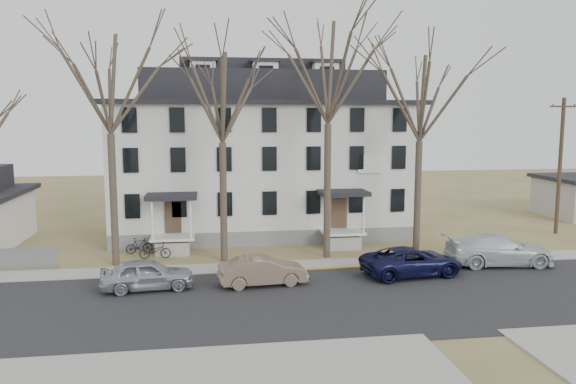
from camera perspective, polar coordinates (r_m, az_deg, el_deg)
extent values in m
plane|color=olive|center=(23.99, 6.71, -12.35)|extent=(120.00, 120.00, 0.00)
cube|color=#27272A|center=(25.81, 5.53, -10.88)|extent=(120.00, 10.00, 0.04)
cube|color=#A09F97|center=(31.42, 2.86, -7.47)|extent=(120.00, 2.00, 0.08)
cube|color=gold|center=(31.93, 12.09, -7.38)|extent=(14.00, 0.25, 0.06)
cube|color=slate|center=(40.67, -2.68, -3.26)|extent=(20.00, 10.00, 1.00)
cube|color=silver|center=(40.06, -2.72, 3.07)|extent=(20.00, 10.00, 8.00)
cube|color=black|center=(39.95, -2.76, 8.94)|extent=(20.80, 10.80, 0.30)
cube|color=black|center=(39.99, -2.77, 10.59)|extent=(16.00, 7.00, 2.00)
cube|color=black|center=(40.09, -2.78, 12.59)|extent=(11.00, 4.50, 0.80)
cube|color=white|center=(34.59, -11.63, -4.51)|extent=(2.60, 2.00, 0.16)
cube|color=white|center=(35.56, 5.55, -4.05)|extent=(2.60, 2.00, 0.16)
cube|color=white|center=(36.34, 8.37, 2.85)|extent=(1.60, 0.08, 1.20)
cylinder|color=#473B31|center=(32.25, -17.30, -0.81)|extent=(0.40, 0.40, 7.28)
cylinder|color=#473B31|center=(31.91, -6.58, -1.07)|extent=(0.40, 0.40, 6.76)
cylinder|color=#473B31|center=(32.59, 4.01, 0.07)|extent=(0.40, 0.40, 7.80)
cylinder|color=#473B31|center=(34.26, 13.02, -0.62)|extent=(0.40, 0.40, 6.76)
cylinder|color=#3D3023|center=(43.47, 25.90, 2.34)|extent=(0.28, 0.28, 9.50)
cube|color=#3D3023|center=(43.34, 26.22, 7.81)|extent=(2.00, 0.12, 0.12)
imported|color=#A0A4B2|center=(27.68, -14.11, -8.19)|extent=(4.50, 2.16, 1.48)
imported|color=#75624F|center=(27.61, -2.58, -8.07)|extent=(4.44, 1.95, 1.42)
imported|color=#101237|center=(29.91, 12.46, -6.97)|extent=(5.55, 3.11, 1.46)
imported|color=silver|center=(33.29, 20.60, -5.58)|extent=(6.06, 2.91, 1.70)
imported|color=black|center=(33.50, -13.35, -5.88)|extent=(1.84, 0.74, 0.95)
imported|color=black|center=(34.98, -14.88, -5.35)|extent=(1.65, 0.83, 0.96)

